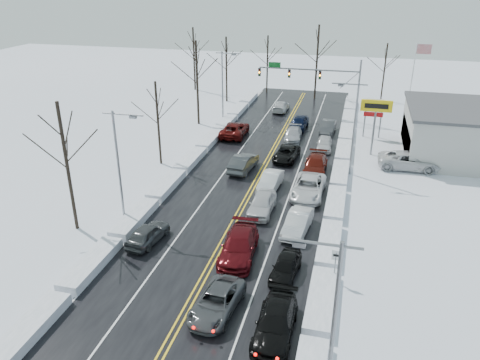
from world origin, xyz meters
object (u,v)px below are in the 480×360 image
(traffic_signal_mast, at_px, (319,78))
(flagpole, at_px, (414,76))
(tires_plus_sign, at_px, (376,110))
(oncoming_car_0, at_px, (243,170))

(traffic_signal_mast, bearing_deg, flagpole, 9.73)
(traffic_signal_mast, bearing_deg, tires_plus_sign, -59.54)
(tires_plus_sign, height_order, flagpole, flagpole)
(traffic_signal_mast, xyz_separation_m, oncoming_car_0, (-5.29, -19.57, -5.48))
(traffic_signal_mast, xyz_separation_m, tires_plus_sign, (7.05, -12.00, -0.49))
(tires_plus_sign, xyz_separation_m, flagpole, (4.67, 14.01, 0.93))
(traffic_signal_mast, relative_size, oncoming_car_0, 2.70)
(tires_plus_sign, xyz_separation_m, oncoming_car_0, (-12.34, -7.57, -4.99))
(tires_plus_sign, relative_size, flagpole, 0.60)
(traffic_signal_mast, bearing_deg, oncoming_car_0, -105.12)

